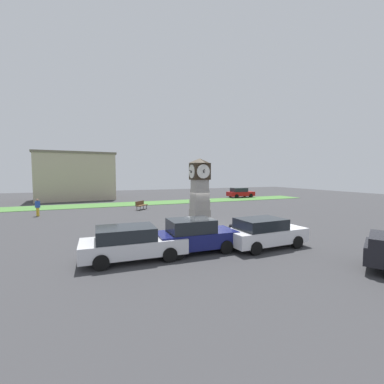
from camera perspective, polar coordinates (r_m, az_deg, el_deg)
The scene contains 13 objects.
ground_plane at distance 18.75m, azimuth 2.86°, elevation -7.59°, with size 86.34×86.34×0.00m, color #38383A.
clock_tower at distance 17.66m, azimuth 1.72°, elevation -0.41°, with size 1.56×1.54×4.84m.
bollard_near_tower at distance 15.45m, azimuth 14.65°, elevation -8.46°, with size 0.31×0.31×0.93m.
bollard_mid_row at distance 15.35m, azimuth 8.66°, elevation -8.56°, with size 0.27×0.27×0.88m.
bollard_far_row at distance 15.02m, azimuth 3.66°, elevation -8.58°, with size 0.29×0.29×0.99m.
car_navy_sedan at distance 11.85m, azimuth -13.32°, elevation -10.86°, with size 4.56×2.19×1.48m.
car_near_tower at distance 12.61m, azimuth 0.64°, elevation -9.59°, with size 3.89×1.93×1.62m.
car_by_building at distance 13.91m, azimuth 15.71°, elevation -8.62°, with size 4.28×2.08×1.51m.
car_far_lot at distance 41.48m, azimuth 10.65°, elevation -0.14°, with size 4.24×1.99×1.55m.
bench at distance 27.66m, azimuth -11.26°, elevation -2.78°, with size 1.48×1.53×0.90m.
pedestrian_near_bench at distance 26.72m, azimuth -31.10°, elevation -2.75°, with size 0.44×0.46×1.56m.
warehouse_blue_far at distance 41.35m, azimuth -24.42°, elevation 3.22°, with size 11.05×7.37×6.85m.
grass_verge_far at distance 33.00m, azimuth -13.78°, elevation -2.59°, with size 51.80×4.40×0.04m, color #477A38.
Camera 1 is at (-7.90, -16.58, 3.80)m, focal length 24.00 mm.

